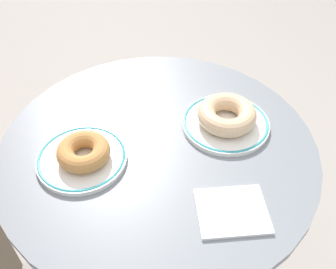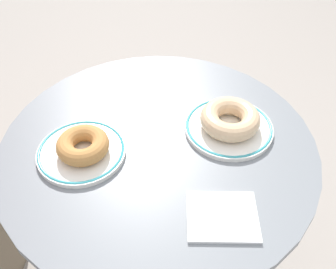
% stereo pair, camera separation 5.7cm
% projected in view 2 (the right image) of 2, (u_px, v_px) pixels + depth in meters
% --- Properties ---
extents(cafe_table, '(0.66, 0.66, 0.73)m').
position_uv_depth(cafe_table, '(160.00, 201.00, 0.93)').
color(cafe_table, slate).
rests_on(cafe_table, ground).
extents(plate_left, '(0.18, 0.18, 0.01)m').
position_uv_depth(plate_left, '(81.00, 152.00, 0.76)').
color(plate_left, white).
rests_on(plate_left, cafe_table).
extents(plate_right, '(0.19, 0.19, 0.01)m').
position_uv_depth(plate_right, '(229.00, 127.00, 0.81)').
color(plate_right, white).
rests_on(plate_right, cafe_table).
extents(donut_old_fashioned, '(0.13, 0.13, 0.03)m').
position_uv_depth(donut_old_fashioned, '(83.00, 146.00, 0.74)').
color(donut_old_fashioned, '#BC7F42').
rests_on(donut_old_fashioned, plate_left).
extents(donut_glazed, '(0.18, 0.18, 0.04)m').
position_uv_depth(donut_glazed, '(230.00, 119.00, 0.79)').
color(donut_glazed, '#E0B789').
rests_on(donut_glazed, plate_right).
extents(paper_napkin, '(0.14, 0.13, 0.01)m').
position_uv_depth(paper_napkin, '(222.00, 216.00, 0.65)').
color(paper_napkin, white).
rests_on(paper_napkin, cafe_table).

